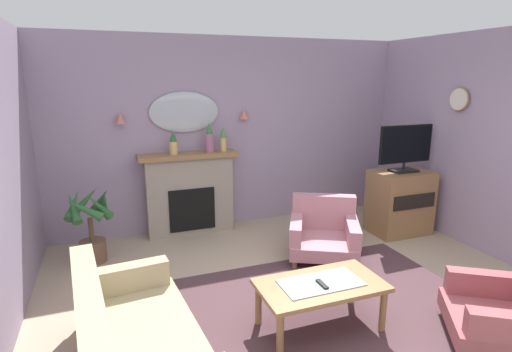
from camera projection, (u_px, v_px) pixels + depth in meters
floor at (335, 334)px, 3.58m from camera, size 6.25×6.84×0.10m
wall_back at (233, 133)px, 5.94m from camera, size 6.25×0.10×2.74m
patterned_rug at (324, 317)px, 3.75m from camera, size 3.20×2.40×0.01m
fireplace at (190, 194)px, 5.68m from camera, size 1.36×0.36×1.16m
mantel_vase_right at (173, 142)px, 5.41m from camera, size 0.10×0.10×0.34m
mantel_vase_left at (209, 139)px, 5.57m from camera, size 0.12×0.12×0.42m
mantel_vase_centre at (223, 138)px, 5.64m from camera, size 0.10×0.10×0.36m
wall_mirror at (184, 112)px, 5.54m from camera, size 0.96×0.06×0.56m
wall_sconce_left at (120, 118)px, 5.21m from camera, size 0.14×0.14×0.14m
wall_sconce_right at (244, 114)px, 5.79m from camera, size 0.14×0.14×0.14m
wall_clock at (459, 99)px, 5.22m from camera, size 0.04×0.31×0.31m
coffee_table at (321, 289)px, 3.51m from camera, size 1.10×0.60×0.45m
tv_remote at (322, 284)px, 3.44m from camera, size 0.04×0.16×0.02m
floral_couch at (128, 337)px, 2.96m from camera, size 1.01×1.78×0.76m
armchair_in_corner at (324, 231)px, 5.02m from camera, size 1.09×1.10×0.71m
tv_cabinet at (400, 202)px, 5.72m from camera, size 0.80×0.57×0.90m
tv_flatscreen at (406, 147)px, 5.51m from camera, size 0.84×0.24×0.65m
potted_plant_corner_palm at (91, 223)px, 4.78m from camera, size 0.58×0.58×0.93m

